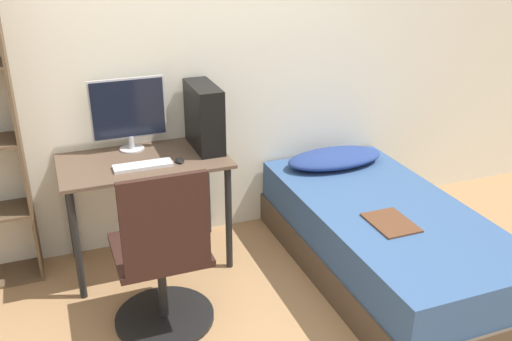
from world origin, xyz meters
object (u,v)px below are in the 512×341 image
bed (385,240)px  keyboard (143,166)px  office_chair (163,269)px  pc_tower (204,117)px  monitor (128,111)px

bed → keyboard: bearing=158.8°
office_chair → pc_tower: (0.48, 0.78, 0.58)m
office_chair → pc_tower: pc_tower is taller
office_chair → monitor: 1.11m
monitor → pc_tower: size_ratio=1.14×
pc_tower → bed: bearing=-37.3°
office_chair → pc_tower: bearing=58.3°
office_chair → pc_tower: size_ratio=2.38×
office_chair → bed: 1.47m
keyboard → pc_tower: pc_tower is taller
office_chair → monitor: (0.02, 0.92, 0.63)m
office_chair → monitor: bearing=88.9°
office_chair → keyboard: (0.03, 0.59, 0.38)m
office_chair → bed: office_chair is taller
office_chair → keyboard: 0.70m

